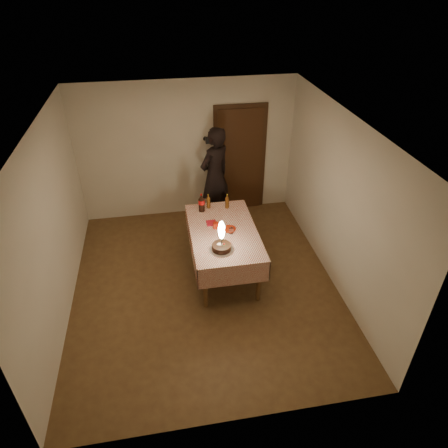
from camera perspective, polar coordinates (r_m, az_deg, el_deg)
The scene contains 12 objects.
ground at distance 6.34m, azimuth -2.74°, elevation -8.64°, with size 4.00×4.50×0.01m, color brown.
room_shell at distance 5.44m, azimuth -2.95°, elevation 4.96°, with size 4.04×4.54×2.62m.
dining_table at distance 6.16m, azimuth -0.08°, elevation -1.74°, with size 1.02×1.72×0.80m.
birthday_cake at distance 5.64m, azimuth -0.36°, elevation -2.73°, with size 0.34×0.34×0.48m.
red_plate at distance 6.13m, azimuth 0.70°, elevation -0.70°, with size 0.22×0.22×0.01m, color red.
red_cup at distance 6.13m, azimuth -1.20°, elevation -0.20°, with size 0.08×0.08×0.10m, color #AC1E0B.
clear_cup at distance 6.02m, azimuth 1.05°, elevation -0.94°, with size 0.07×0.07×0.09m, color white.
napkin_stack at distance 6.26m, azimuth -1.81°, elevation 0.15°, with size 0.15×0.15×0.02m, color #AF1421.
cola_bottle at distance 6.51m, azimuth -3.23°, elevation 3.04°, with size 0.10×0.10×0.32m.
amber_bottle_left at distance 6.61m, azimuth -2.25°, elevation 3.24°, with size 0.06×0.06×0.25m.
amber_bottle_right at distance 6.61m, azimuth 0.44°, elevation 3.25°, with size 0.06×0.06×0.25m.
photographer at distance 7.38m, azimuth -1.31°, elevation 6.85°, with size 0.81×0.76×1.87m.
Camera 1 is at (-0.51, -4.67, 4.26)m, focal length 32.00 mm.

